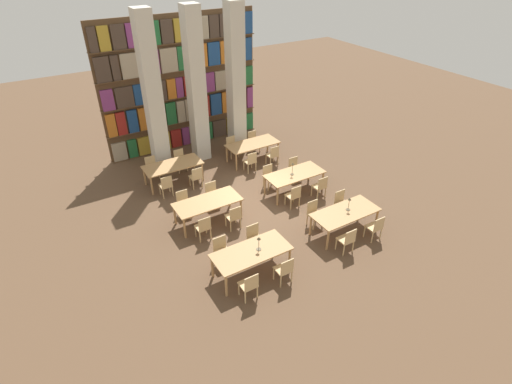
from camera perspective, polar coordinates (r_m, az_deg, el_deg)
ground_plane at (r=14.01m, az=-0.59°, el=-1.86°), size 40.00×40.00×0.00m
bookshelf_bank at (r=17.50m, az=-10.44°, el=14.78°), size 6.83×0.35×5.50m
pillar_left at (r=15.53m, az=-14.55°, el=13.14°), size 0.61×0.61×6.00m
pillar_center at (r=16.07m, az=-8.54°, el=14.47°), size 0.61×0.61×6.00m
pillar_right at (r=16.78m, az=-2.92°, el=15.57°), size 0.61×0.61×6.00m
reading_table_0 at (r=10.96m, az=-0.67°, el=-8.77°), size 2.16×0.98×0.78m
chair_0 at (r=10.45m, az=-0.98°, el=-13.13°), size 0.42×0.40×0.87m
chair_1 at (r=11.45m, az=-4.93°, el=-8.29°), size 0.42×0.40×0.87m
chair_2 at (r=10.87m, az=4.08°, el=-10.97°), size 0.42×0.40×0.87m
chair_3 at (r=11.84m, az=-0.21°, el=-6.53°), size 0.42×0.40×0.87m
desk_lamp_0 at (r=10.78m, az=0.41°, el=-7.06°), size 0.14×0.14×0.43m
reading_table_1 at (r=12.70m, az=12.62°, el=-3.04°), size 2.16×0.98×0.78m
chair_4 at (r=12.07m, az=12.88°, el=-6.63°), size 0.42×0.40×0.87m
chair_5 at (r=12.96m, az=8.31°, el=-2.97°), size 0.42×0.40×0.87m
chair_6 at (r=12.76m, az=16.68°, el=-4.83°), size 0.42×0.40×0.87m
chair_7 at (r=13.61m, az=12.09°, el=-1.48°), size 0.42×0.40×0.87m
desk_lamp_1 at (r=12.59m, az=13.17°, el=-1.39°), size 0.14×0.14×0.44m
reading_table_2 at (r=12.95m, az=-6.94°, el=-1.63°), size 2.16×0.98×0.78m
chair_8 at (r=12.34m, az=-7.52°, el=-4.98°), size 0.42×0.40×0.87m
chair_9 at (r=13.53m, az=-10.27°, el=-1.48°), size 0.42×0.40×0.87m
chair_10 at (r=12.69m, az=-3.18°, el=-3.50°), size 0.42×0.40×0.87m
chair_11 at (r=13.85m, az=-6.24°, el=-0.22°), size 0.42×0.40×0.87m
reading_table_3 at (r=14.42m, az=5.53°, el=2.39°), size 2.16×0.98×0.78m
chair_12 at (r=13.72m, az=5.40°, el=-0.50°), size 0.42×0.40×0.87m
chair_13 at (r=14.80m, az=1.90°, el=2.34°), size 0.42×0.40×0.87m
chair_14 at (r=14.35m, az=9.16°, el=0.82°), size 0.42×0.40×0.87m
chair_15 at (r=15.38m, az=5.54°, el=3.46°), size 0.42×0.40×0.87m
desk_lamp_2 at (r=14.15m, az=5.24°, el=3.64°), size 0.14×0.14×0.48m
reading_table_4 at (r=15.26m, az=-11.80°, el=3.62°), size 2.16×0.98×0.78m
chair_16 at (r=14.58m, az=-12.72°, el=0.95°), size 0.42×0.40×0.87m
chair_17 at (r=15.88m, az=-14.66°, el=3.48°), size 0.42×0.40×0.87m
chair_18 at (r=14.90m, az=-8.54°, el=2.19°), size 0.42×0.40×0.87m
chair_19 at (r=16.18m, az=-10.77°, el=4.58°), size 0.42×0.40×0.87m
reading_table_5 at (r=16.52m, az=-0.49°, el=6.71°), size 2.16×0.98×0.78m
chair_20 at (r=15.78m, az=-0.77°, el=4.43°), size 0.42×0.40×0.87m
chair_21 at (r=16.99m, az=-3.44°, el=6.56°), size 0.42×0.40×0.87m
chair_22 at (r=16.27m, az=2.43°, el=5.33°), size 0.42×0.40×0.87m
chair_23 at (r=17.45m, az=-0.38°, el=7.36°), size 0.42×0.40×0.87m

